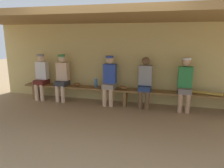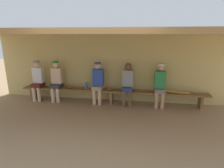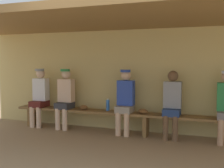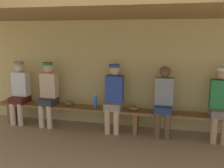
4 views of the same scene
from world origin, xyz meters
name	(u,v)px [view 2 (image 2 of 4)]	position (x,y,z in m)	size (l,w,h in m)	color
ground_plane	(102,126)	(0.00, 0.00, 0.00)	(24.00, 24.00, 0.00)	#9E7F59
back_wall	(113,68)	(0.00, 2.00, 1.10)	(8.00, 0.20, 2.20)	tan
dugout_roof	(106,32)	(0.00, 0.70, 2.26)	(8.00, 2.80, 0.12)	olive
bench	(111,92)	(0.00, 1.55, 0.39)	(6.00, 0.36, 0.46)	brown
player_middle	(56,79)	(-1.86, 1.55, 0.75)	(0.34, 0.42, 1.34)	#333338
player_near_post	(38,79)	(-2.53, 1.55, 0.75)	(0.34, 0.42, 1.34)	#591E19
player_leftmost	(160,83)	(1.51, 1.55, 0.75)	(0.34, 0.42, 1.34)	slate
player_in_red	(128,83)	(0.52, 1.55, 0.73)	(0.34, 0.42, 1.34)	navy
player_rightmost	(98,81)	(-0.45, 1.55, 0.75)	(0.34, 0.42, 1.34)	gray
water_bottle_blue	(86,85)	(-0.85, 1.60, 0.58)	(0.07, 0.07, 0.26)	blue
baseball_glove_tan	(70,87)	(-1.41, 1.59, 0.51)	(0.24, 0.17, 0.09)	brown
baseball_glove_worn	(110,89)	(-0.06, 1.55, 0.51)	(0.24, 0.17, 0.09)	brown
baseball_bat	(174,92)	(1.95, 1.55, 0.49)	(0.07, 0.07, 0.88)	#B28C33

